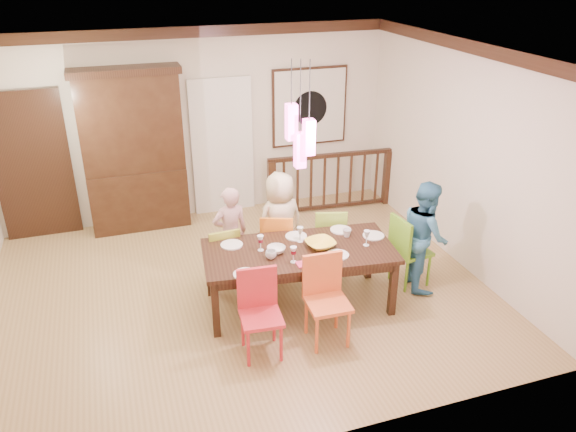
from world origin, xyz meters
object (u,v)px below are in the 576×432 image
object	(u,v)px
chair_far_left	(222,252)
person_far_left	(231,234)
dining_table	(299,255)
person_far_mid	(280,223)
china_hutch	(134,151)
balustrade	(331,181)
chair_end_right	(412,245)
person_end_right	(425,235)

from	to	relation	value
chair_far_left	person_far_left	size ratio (longest dim) A/B	0.67
dining_table	person_far_mid	world-z (taller)	person_far_mid
china_hutch	balustrade	distance (m)	3.10
dining_table	chair_far_left	distance (m)	1.06
chair_end_right	person_end_right	size ratio (longest dim) A/B	0.67
chair_far_left	person_end_right	distance (m)	2.52
dining_table	chair_end_right	xyz separation A→B (m)	(1.50, 0.02, -0.13)
person_far_left	china_hutch	bearing A→B (deg)	-69.70
chair_far_left	person_end_right	xyz separation A→B (m)	(2.39, -0.75, 0.21)
chair_far_left	balustrade	world-z (taller)	balustrade
person_far_mid	person_end_right	xyz separation A→B (m)	(1.58, -0.91, 0.01)
balustrade	person_end_right	xyz separation A→B (m)	(0.22, -2.49, 0.20)
china_hutch	chair_end_right	bearing A→B (deg)	-41.77
dining_table	person_end_right	world-z (taller)	person_end_right
balustrade	person_far_left	world-z (taller)	person_far_left
chair_far_left	person_end_right	size ratio (longest dim) A/B	0.61
chair_end_right	person_end_right	distance (m)	0.22
balustrade	person_far_left	size ratio (longest dim) A/B	1.67
chair_end_right	dining_table	bearing A→B (deg)	84.12
person_far_left	person_end_right	xyz separation A→B (m)	(2.23, -0.92, 0.07)
chair_far_left	person_far_mid	distance (m)	0.85
chair_far_left	balustrade	distance (m)	2.79
person_far_left	person_far_mid	bearing A→B (deg)	171.83
china_hutch	person_far_left	distance (m)	2.23
chair_far_left	person_far_left	world-z (taller)	person_far_left
chair_end_right	china_hutch	size ratio (longest dim) A/B	0.39
dining_table	china_hutch	xyz separation A→B (m)	(-1.59, 2.78, 0.54)
balustrade	person_far_mid	distance (m)	2.10
china_hutch	chair_far_left	bearing A→B (deg)	-68.54
dining_table	balustrade	distance (m)	2.82
chair_end_right	balustrade	size ratio (longest dim) A/B	0.45
china_hutch	balustrade	size ratio (longest dim) A/B	1.15
china_hutch	person_end_right	world-z (taller)	china_hutch
dining_table	person_far_left	world-z (taller)	person_far_left
chair_end_right	person_far_left	world-z (taller)	person_far_left
chair_end_right	china_hutch	distance (m)	4.20
china_hutch	person_end_right	distance (m)	4.32
person_far_left	person_end_right	world-z (taller)	person_end_right
chair_end_right	china_hutch	bearing A→B (deg)	41.59
person_far_left	chair_far_left	bearing A→B (deg)	40.27
chair_end_right	china_hutch	world-z (taller)	china_hutch
chair_end_right	chair_far_left	bearing A→B (deg)	66.76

